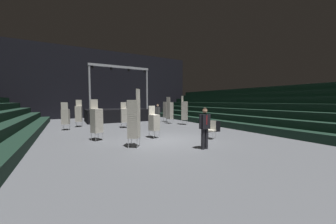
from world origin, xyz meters
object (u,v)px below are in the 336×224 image
at_px(chair_stack_mid_right, 124,115).
at_px(loose_chair_near_man, 211,129).
at_px(chair_stack_mid_centre, 166,112).
at_px(stage_riser, 117,114).
at_px(chair_stack_mid_left, 154,122).
at_px(chair_stack_rear_right, 170,110).
at_px(chair_stack_front_left, 79,113).
at_px(chair_stack_rear_centre, 66,116).
at_px(chair_stack_aisle_left, 134,118).
at_px(chair_stack_rear_left, 97,120).
at_px(crew_worker_near_stage, 158,113).
at_px(chair_stack_front_right, 184,110).
at_px(equipment_road_case, 212,126).
at_px(man_with_tie, 205,126).

bearing_deg(chair_stack_mid_right, loose_chair_near_man, 122.46).
bearing_deg(chair_stack_mid_centre, stage_riser, -140.13).
bearing_deg(chair_stack_mid_left, stage_riser, -106.61).
bearing_deg(chair_stack_rear_right, stage_riser, -156.59).
relative_size(chair_stack_front_left, chair_stack_mid_centre, 1.09).
relative_size(chair_stack_rear_centre, chair_stack_aisle_left, 0.76).
bearing_deg(chair_stack_aisle_left, chair_stack_rear_left, 65.81).
bearing_deg(chair_stack_aisle_left, chair_stack_rear_centre, 57.91).
xyz_separation_m(chair_stack_rear_right, chair_stack_aisle_left, (-5.40, -6.34, 0.08)).
bearing_deg(chair_stack_rear_centre, crew_worker_near_stage, 14.09).
relative_size(chair_stack_front_right, crew_worker_near_stage, 1.39).
distance_m(chair_stack_front_left, chair_stack_rear_centre, 1.54).
distance_m(chair_stack_mid_right, equipment_road_case, 6.28).
relative_size(chair_stack_mid_centre, crew_worker_near_stage, 1.09).
relative_size(stage_riser, loose_chair_near_man, 6.02).
height_order(man_with_tie, chair_stack_aisle_left, chair_stack_aisle_left).
relative_size(chair_stack_front_right, chair_stack_rear_centre, 1.27).
relative_size(chair_stack_front_right, loose_chair_near_man, 2.53).
xyz_separation_m(stage_riser, chair_stack_aisle_left, (-1.89, -10.65, 0.58)).
height_order(chair_stack_rear_centre, crew_worker_near_stage, chair_stack_rear_centre).
height_order(stage_riser, loose_chair_near_man, stage_riser).
bearing_deg(chair_stack_rear_right, chair_stack_mid_left, -53.23).
relative_size(chair_stack_mid_centre, chair_stack_rear_right, 0.82).
distance_m(equipment_road_case, loose_chair_near_man, 2.42).
relative_size(chair_stack_front_left, chair_stack_rear_left, 1.00).
relative_size(chair_stack_rear_right, chair_stack_rear_centre, 1.23).
height_order(chair_stack_aisle_left, equipment_road_case, chair_stack_aisle_left).
xyz_separation_m(stage_riser, chair_stack_mid_right, (-0.69, -4.88, 0.29)).
distance_m(stage_riser, crew_worker_near_stage, 4.76).
distance_m(chair_stack_front_right, chair_stack_rear_centre, 8.75).
bearing_deg(chair_stack_front_left, loose_chair_near_man, 138.09).
relative_size(crew_worker_near_stage, loose_chair_near_man, 1.82).
height_order(chair_stack_rear_centre, chair_stack_aisle_left, chair_stack_aisle_left).
bearing_deg(man_with_tie, chair_stack_rear_left, -47.55).
bearing_deg(chair_stack_aisle_left, chair_stack_mid_left, -12.18).
height_order(chair_stack_rear_left, crew_worker_near_stage, chair_stack_rear_left).
bearing_deg(chair_stack_mid_right, chair_stack_aisle_left, 85.40).
bearing_deg(chair_stack_mid_left, equipment_road_case, 167.02).
xyz_separation_m(chair_stack_mid_left, crew_worker_near_stage, (2.78, 5.23, 0.11)).
bearing_deg(chair_stack_mid_left, chair_stack_aisle_left, 26.23).
height_order(chair_stack_front_left, chair_stack_rear_centre, chair_stack_front_left).
bearing_deg(chair_stack_front_right, equipment_road_case, 44.23).
distance_m(man_with_tie, chair_stack_front_left, 10.44).
height_order(chair_stack_front_right, chair_stack_aisle_left, chair_stack_aisle_left).
xyz_separation_m(chair_stack_mid_left, chair_stack_mid_right, (-0.35, 4.43, 0.08)).
bearing_deg(man_with_tie, chair_stack_mid_left, -74.80).
bearing_deg(chair_stack_front_right, chair_stack_rear_centre, -50.60).
height_order(chair_stack_front_right, chair_stack_rear_centre, chair_stack_front_right).
xyz_separation_m(chair_stack_front_left, chair_stack_rear_left, (0.47, -5.74, 0.00)).
distance_m(chair_stack_mid_left, chair_stack_mid_right, 4.45).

